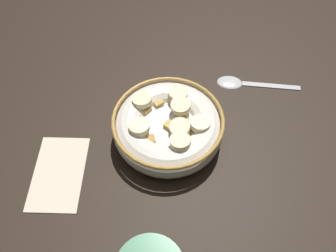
{
  "coord_description": "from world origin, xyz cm",
  "views": [
    {
      "loc": [
        30.29,
        -12.31,
        50.0
      ],
      "look_at": [
        0.0,
        0.0,
        3.0
      ],
      "focal_mm": 37.77,
      "sensor_mm": 36.0,
      "label": 1
    }
  ],
  "objects": [
    {
      "name": "ground_plane",
      "position": [
        0.0,
        0.0,
        -1.0
      ],
      "size": [
        105.71,
        105.71,
        2.0
      ],
      "primitive_type": "cube",
      "color": "black"
    },
    {
      "name": "cereal_bowl",
      "position": [
        -0.01,
        0.02,
        2.84
      ],
      "size": [
        18.01,
        18.01,
        6.15
      ],
      "color": "silver",
      "rests_on": "ground_plane"
    },
    {
      "name": "spoon",
      "position": [
        -5.93,
        16.89,
        0.35
      ],
      "size": [
        9.32,
        14.65,
        0.8
      ],
      "color": "#B7B7BC",
      "rests_on": "ground_plane"
    },
    {
      "name": "folded_napkin",
      "position": [
        -0.47,
        -18.61,
        0.15
      ],
      "size": [
        15.22,
        12.52,
        0.3
      ],
      "primitive_type": "cube",
      "rotation": [
        0.0,
        0.0,
        -0.41
      ],
      "color": "beige",
      "rests_on": "ground_plane"
    }
  ]
}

